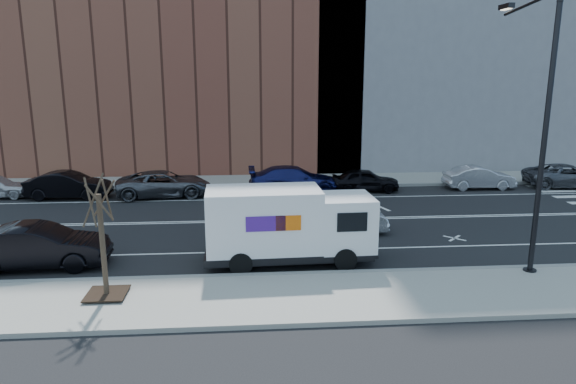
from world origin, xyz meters
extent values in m
plane|color=black|center=(0.00, 0.00, 0.00)|extent=(120.00, 120.00, 0.00)
cube|color=gray|center=(0.00, -8.80, 0.07)|extent=(44.00, 3.60, 0.15)
cube|color=gray|center=(0.00, 8.80, 0.07)|extent=(44.00, 3.60, 0.15)
cube|color=gray|center=(0.00, -7.00, 0.08)|extent=(44.00, 0.25, 0.17)
cube|color=gray|center=(0.00, 7.00, 0.08)|extent=(44.00, 0.25, 0.17)
cube|color=brown|center=(-8.00, 15.60, 11.00)|extent=(26.00, 10.00, 22.00)
cylinder|color=black|center=(7.00, -7.40, 4.50)|extent=(0.18, 0.18, 9.00)
cylinder|color=black|center=(7.00, -7.40, 0.10)|extent=(0.44, 0.44, 0.20)
sphere|color=black|center=(7.00, -7.40, 8.95)|extent=(0.20, 0.20, 0.20)
cylinder|color=black|center=(7.00, -5.70, 9.10)|extent=(0.11, 3.49, 0.48)
cube|color=black|center=(7.00, -4.00, 9.20)|extent=(0.25, 0.80, 0.18)
cube|color=#FFF2CC|center=(7.00, -4.00, 9.10)|extent=(0.18, 0.55, 0.03)
cube|color=black|center=(-7.00, -8.40, 0.23)|extent=(1.20, 1.20, 0.04)
cylinder|color=#382B1E|center=(-7.00, -8.40, 1.75)|extent=(0.16, 0.16, 3.20)
cylinder|color=#382B1E|center=(-6.75, -8.40, 3.15)|extent=(0.06, 0.80, 1.44)
cylinder|color=#382B1E|center=(-6.92, -8.16, 3.15)|extent=(0.81, 0.31, 1.19)
cylinder|color=#382B1E|center=(-7.20, -8.25, 3.15)|extent=(0.58, 0.76, 1.50)
cylinder|color=#382B1E|center=(-7.20, -8.55, 3.15)|extent=(0.47, 0.61, 1.37)
cylinder|color=#382B1E|center=(-6.92, -8.64, 3.15)|extent=(0.72, 0.29, 1.13)
cube|color=black|center=(-1.24, -5.60, 0.43)|extent=(6.05, 2.25, 0.29)
cube|color=white|center=(0.88, -5.52, 1.50)|extent=(2.00, 2.14, 1.93)
cube|color=black|center=(1.86, -5.49, 1.78)|extent=(0.12, 1.79, 0.92)
cube|color=black|center=(0.92, -6.57, 1.78)|extent=(1.06, 0.08, 0.68)
cube|color=black|center=(0.84, -4.47, 1.78)|extent=(1.06, 0.08, 0.68)
cube|color=black|center=(1.82, -5.49, 0.53)|extent=(0.22, 1.93, 0.34)
cube|color=white|center=(-2.11, -5.63, 1.69)|extent=(4.13, 2.27, 2.22)
cube|color=#47198C|center=(-2.07, -6.71, 1.83)|extent=(1.35, 0.07, 0.53)
cube|color=orange|center=(-1.30, -6.68, 1.83)|extent=(0.87, 0.05, 0.53)
cube|color=#47198C|center=(-2.15, -4.55, 1.83)|extent=(1.35, 0.07, 0.53)
cube|color=orange|center=(-1.38, -4.52, 1.83)|extent=(0.87, 0.05, 0.53)
cylinder|color=black|center=(0.72, -6.49, 0.41)|extent=(0.82, 0.30, 0.81)
cylinder|color=black|center=(0.65, -4.56, 0.41)|extent=(0.82, 0.30, 0.81)
cylinder|color=black|center=(-2.94, -6.63, 0.41)|extent=(0.82, 0.30, 0.81)
cylinder|color=black|center=(-3.02, -4.70, 0.41)|extent=(0.82, 0.30, 0.81)
imported|color=black|center=(-12.62, 5.32, 0.75)|extent=(4.60, 1.83, 1.49)
imported|color=#505258|center=(-7.40, 5.38, 0.73)|extent=(5.47, 3.00, 1.45)
imported|color=#171A51|center=(0.00, 5.85, 0.77)|extent=(5.31, 2.22, 1.53)
imported|color=black|center=(4.21, 5.81, 0.67)|extent=(4.05, 1.87, 1.34)
imported|color=#BCBCC1|center=(11.20, 5.95, 0.68)|extent=(4.14, 1.46, 1.36)
imported|color=#4E4F55|center=(16.80, 5.97, 0.70)|extent=(5.30, 2.96, 1.40)
imported|color=#B7B8BC|center=(1.14, -2.10, 0.72)|extent=(4.40, 1.56, 1.45)
imported|color=black|center=(-10.11, -5.41, 0.79)|extent=(4.89, 1.94, 1.58)
camera|label=1|loc=(-2.59, -23.33, 6.77)|focal=32.00mm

